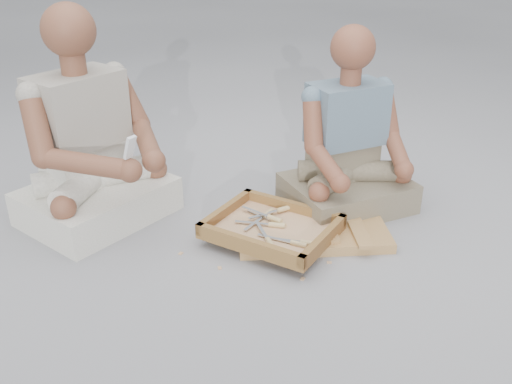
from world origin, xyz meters
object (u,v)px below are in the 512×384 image
(carved_panel, at_px, (311,227))
(craftsman, at_px, (91,151))
(tool_tray, at_px, (272,228))
(companion, at_px, (348,151))

(carved_panel, height_order, craftsman, craftsman)
(carved_panel, distance_m, craftsman, 1.04)
(tool_tray, bearing_deg, carved_panel, 44.95)
(companion, bearing_deg, tool_tray, 18.92)
(tool_tray, relative_size, companion, 0.69)
(tool_tray, height_order, companion, companion)
(craftsman, bearing_deg, tool_tray, 112.23)
(companion, bearing_deg, carved_panel, 28.94)
(carved_panel, relative_size, craftsman, 0.68)
(carved_panel, xyz_separation_m, tool_tray, (-0.14, -0.14, 0.04))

